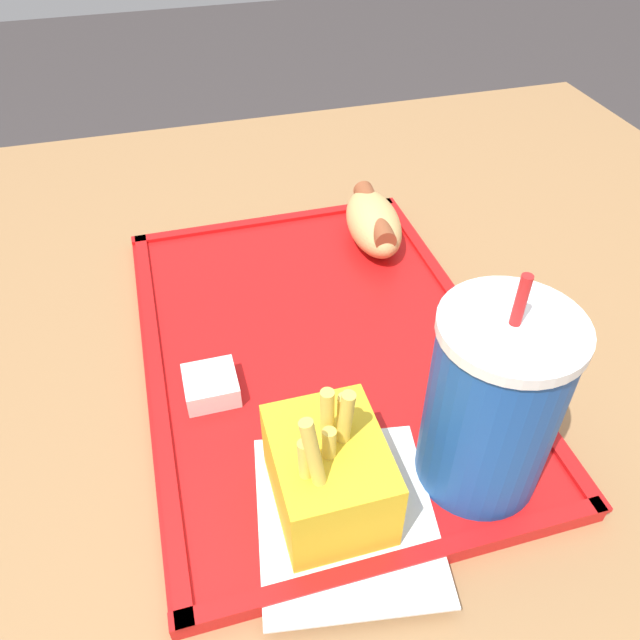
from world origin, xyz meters
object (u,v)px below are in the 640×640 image
object	(u,v)px
hot_dog_far	(373,222)
fries_carton	(329,473)
sauce_cup_mayo	(211,385)
soda_cup	(492,404)

from	to	relation	value
hot_dog_far	fries_carton	world-z (taller)	fries_carton
hot_dog_far	sauce_cup_mayo	xyz separation A→B (m)	(0.17, -0.20, -0.01)
soda_cup	sauce_cup_mayo	world-z (taller)	soda_cup
soda_cup	fries_carton	bearing A→B (deg)	-91.05
soda_cup	fries_carton	size ratio (longest dim) A/B	1.57
soda_cup	sauce_cup_mayo	xyz separation A→B (m)	(-0.13, -0.18, -0.06)
sauce_cup_mayo	hot_dog_far	bearing A→B (deg)	130.80
fries_carton	soda_cup	bearing A→B (deg)	88.95
hot_dog_far	sauce_cup_mayo	distance (m)	0.26
soda_cup	fries_carton	xyz separation A→B (m)	(-0.00, -0.11, -0.04)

